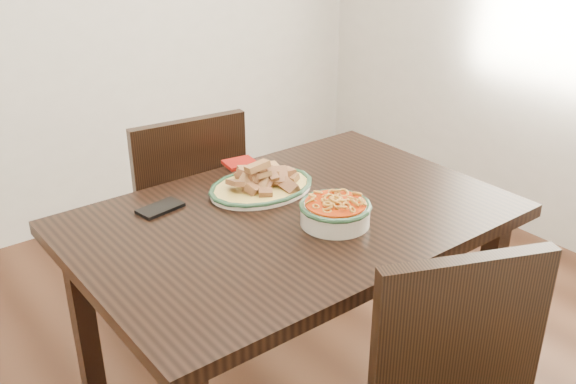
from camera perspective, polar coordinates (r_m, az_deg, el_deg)
dining_table at (r=1.91m, az=0.37°, el=-4.38°), size 1.25×0.83×0.75m
chair_far at (r=2.48m, az=-9.30°, el=-1.56°), size 0.47×0.47×0.89m
fish_plate at (r=1.99m, az=-2.40°, el=1.31°), size 0.34×0.26×0.11m
noodle_bowl at (r=1.79m, az=4.22°, el=-1.58°), size 0.21×0.21×0.08m
smartphone at (r=1.92m, az=-11.29°, el=-1.42°), size 0.14×0.09×0.01m
napkin at (r=2.20m, az=-4.28°, el=2.58°), size 0.12×0.10×0.01m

